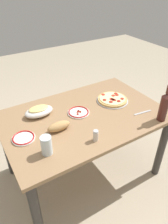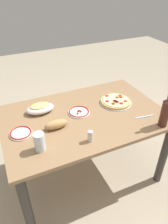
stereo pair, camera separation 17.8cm
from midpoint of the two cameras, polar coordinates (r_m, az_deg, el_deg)
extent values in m
plane|color=tan|center=(2.28, 2.31, -15.84)|extent=(8.00, 8.00, 0.00)
cube|color=#93704C|center=(1.80, 2.82, -1.28)|extent=(1.37, 0.89, 0.03)
cylinder|color=#33302D|center=(1.68, -12.00, -24.04)|extent=(0.07, 0.07, 0.69)
cylinder|color=#33302D|center=(2.13, 23.00, -10.57)|extent=(0.07, 0.07, 0.69)
cylinder|color=#33302D|center=(2.19, -17.11, -7.49)|extent=(0.07, 0.07, 0.69)
cylinder|color=#33302D|center=(2.56, 11.18, 0.13)|extent=(0.07, 0.07, 0.69)
cylinder|color=#B7B7BC|center=(1.99, 11.01, 2.47)|extent=(0.30, 0.30, 0.01)
cylinder|color=tan|center=(1.98, 11.04, 2.76)|extent=(0.27, 0.27, 0.02)
cylinder|color=beige|center=(1.98, 11.08, 3.06)|extent=(0.24, 0.24, 0.01)
cylinder|color=#B22D1E|center=(1.96, 10.75, 2.92)|extent=(0.03, 0.03, 0.00)
cylinder|color=maroon|center=(1.94, 11.51, 2.56)|extent=(0.03, 0.03, 0.00)
cylinder|color=#B22D1E|center=(2.02, 8.69, 4.26)|extent=(0.03, 0.03, 0.00)
cylinder|color=#B22D1E|center=(1.97, 13.60, 2.81)|extent=(0.03, 0.03, 0.00)
cylinder|color=#B22D1E|center=(2.03, 12.40, 3.88)|extent=(0.03, 0.03, 0.00)
cylinder|color=maroon|center=(1.91, 10.52, 2.16)|extent=(0.03, 0.03, 0.00)
cylinder|color=#B22D1E|center=(2.05, 12.14, 4.28)|extent=(0.03, 0.03, 0.00)
cylinder|color=#B22D1E|center=(1.95, 11.13, 2.77)|extent=(0.03, 0.03, 0.00)
cylinder|color=maroon|center=(1.94, 8.88, 2.81)|extent=(0.03, 0.03, 0.00)
cylinder|color=#B22D1E|center=(2.01, 11.38, 3.79)|extent=(0.03, 0.03, 0.00)
cylinder|color=maroon|center=(1.93, 12.63, 2.20)|extent=(0.03, 0.03, 0.00)
ellipsoid|color=white|center=(1.83, -9.00, 0.83)|extent=(0.24, 0.15, 0.07)
ellipsoid|color=#AD2819|center=(1.82, -9.04, 1.15)|extent=(0.20, 0.12, 0.03)
ellipsoid|color=#EACC75|center=(1.81, -9.09, 1.63)|extent=(0.17, 0.10, 0.02)
cylinder|color=#471E19|center=(1.76, 23.65, -0.61)|extent=(0.07, 0.07, 0.21)
cone|color=#471E19|center=(1.70, 24.58, 2.75)|extent=(0.07, 0.07, 0.03)
cylinder|color=silver|center=(1.44, -8.44, -8.09)|extent=(0.08, 0.08, 0.14)
cylinder|color=white|center=(1.82, 1.43, -0.15)|extent=(0.19, 0.19, 0.01)
torus|color=red|center=(1.81, 1.44, 0.06)|extent=(0.17, 0.17, 0.01)
cube|color=#AD2819|center=(1.81, 1.95, 0.04)|extent=(0.01, 0.01, 0.01)
cube|color=#AD2819|center=(1.82, 1.43, 0.32)|extent=(0.01, 0.01, 0.01)
cube|color=#AD2819|center=(1.82, 1.48, 0.25)|extent=(0.01, 0.01, 0.01)
cube|color=#AD2819|center=(1.78, 1.13, -0.54)|extent=(0.01, 0.01, 0.01)
cube|color=#AD2819|center=(1.81, 1.23, 0.12)|extent=(0.01, 0.01, 0.01)
cylinder|color=white|center=(1.64, -13.68, -5.74)|extent=(0.17, 0.17, 0.01)
torus|color=red|center=(1.63, -13.72, -5.53)|extent=(0.16, 0.16, 0.01)
ellipsoid|color=tan|center=(1.63, -4.43, -3.44)|extent=(0.19, 0.08, 0.07)
cylinder|color=silver|center=(1.52, 5.05, -6.80)|extent=(0.04, 0.04, 0.07)
cylinder|color=#B7B7BC|center=(1.49, 5.14, -5.53)|extent=(0.04, 0.04, 0.01)
cube|color=#B7B7BC|center=(1.86, 18.59, -1.30)|extent=(0.17, 0.04, 0.00)
camera|label=1|loc=(0.09, -87.14, 1.95)|focal=34.00mm
camera|label=2|loc=(0.09, 92.86, -1.95)|focal=34.00mm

